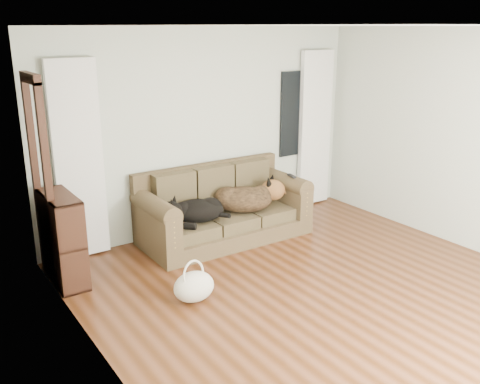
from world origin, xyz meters
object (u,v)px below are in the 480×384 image
dog_black_lab (195,211)px  bookshelf (63,237)px  dog_shepherd (246,200)px  sofa (225,205)px  tote_bag (194,286)px

dog_black_lab → bookshelf: 1.56m
dog_black_lab → dog_shepherd: size_ratio=0.83×
sofa → bookshelf: bookshelf is taller
sofa → bookshelf: 2.04m
dog_shepherd → tote_bag: 1.83m
sofa → dog_shepherd: bearing=-15.2°
dog_shepherd → bookshelf: 2.32m
dog_black_lab → tote_bag: 1.34m
bookshelf → dog_black_lab: bearing=-0.9°
bookshelf → sofa: bearing=1.4°
dog_shepherd → sofa: bearing=19.5°
tote_bag → bookshelf: (-0.92, 1.14, 0.34)m
sofa → tote_bag: bearing=-132.9°
tote_bag → dog_black_lab: bearing=60.1°
dog_shepherd → bookshelf: bearing=34.6°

